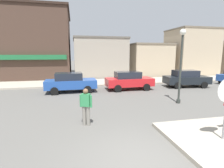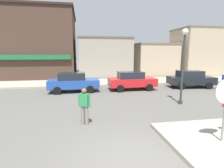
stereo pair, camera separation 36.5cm
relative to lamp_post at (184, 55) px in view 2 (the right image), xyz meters
name	(u,v)px [view 2 (the right image)]	position (x,y,z in m)	size (l,w,h in m)	color
ground_plane	(136,163)	(-4.51, -5.24, -2.96)	(160.00, 160.00, 0.00)	#5B5954
kerb_far	(96,82)	(-4.51, 8.79, -2.88)	(80.00, 4.00, 0.15)	#A89E8C
lamp_post	(184,55)	(0.00, 0.00, 0.00)	(0.36, 0.36, 4.54)	#333833
parked_car_nearest	(73,82)	(-6.65, 4.76, -2.15)	(4.05, 1.97, 1.56)	#234C9E
parked_car_second	(132,80)	(-1.75, 4.74, -2.15)	(4.03, 1.94, 1.56)	red
parked_car_third	(191,79)	(3.83, 4.78, -2.15)	(4.15, 2.19, 1.56)	black
pedestrian_crossing_near	(84,105)	(-5.87, -2.24, -2.09)	(0.54, 0.35, 1.61)	gray
building_corner_shop	(33,45)	(-12.23, 15.62, 1.27)	(11.14, 10.17, 8.44)	#473328
building_storefront_left_near	(103,58)	(-2.99, 14.41, -0.41)	(6.69, 6.94, 5.08)	#9E9384
building_storefront_left_mid	(151,60)	(4.04, 14.85, -0.73)	(5.55, 7.00, 4.44)	tan
building_storefront_right_near	(197,52)	(10.49, 13.57, 0.33)	(6.08, 5.43, 6.56)	tan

